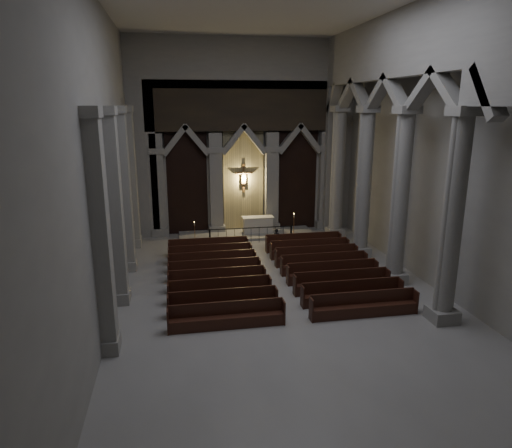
# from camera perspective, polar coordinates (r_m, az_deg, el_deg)

# --- Properties ---
(room) EXTENTS (24.00, 24.10, 12.00)m
(room) POSITION_cam_1_polar(r_m,az_deg,el_deg) (17.58, 4.32, 13.17)
(room) COLOR gray
(room) RESTS_ON ground
(sanctuary_wall) EXTENTS (14.00, 0.77, 12.00)m
(sanctuary_wall) POSITION_cam_1_polar(r_m,az_deg,el_deg) (28.93, -1.55, 11.80)
(sanctuary_wall) COLOR gray
(sanctuary_wall) RESTS_ON ground
(right_arcade) EXTENTS (1.00, 24.00, 12.00)m
(right_arcade) POSITION_cam_1_polar(r_m,az_deg,el_deg) (20.85, 18.58, 13.32)
(right_arcade) COLOR gray
(right_arcade) RESTS_ON ground
(left_pilasters) EXTENTS (0.60, 13.00, 8.03)m
(left_pilasters) POSITION_cam_1_polar(r_m,az_deg,el_deg) (21.06, -16.50, 2.72)
(left_pilasters) COLOR gray
(left_pilasters) RESTS_ON ground
(sanctuary_step) EXTENTS (8.50, 2.60, 0.15)m
(sanctuary_step) POSITION_cam_1_polar(r_m,az_deg,el_deg) (29.08, -1.18, -1.27)
(sanctuary_step) COLOR gray
(sanctuary_step) RESTS_ON ground
(altar) EXTENTS (1.99, 0.80, 1.01)m
(altar) POSITION_cam_1_polar(r_m,az_deg,el_deg) (29.14, 0.22, -0.05)
(altar) COLOR beige
(altar) RESTS_ON sanctuary_step
(altar_rail) EXTENTS (5.03, 0.09, 0.99)m
(altar_rail) POSITION_cam_1_polar(r_m,az_deg,el_deg) (27.30, -0.62, -1.06)
(altar_rail) COLOR black
(altar_rail) RESTS_ON ground
(candle_stand_left) EXTENTS (0.21, 0.21, 1.25)m
(candle_stand_left) POSITION_cam_1_polar(r_m,az_deg,el_deg) (27.89, -7.64, -1.53)
(candle_stand_left) COLOR #A46832
(candle_stand_left) RESTS_ON ground
(candle_stand_right) EXTENTS (0.27, 0.27, 1.57)m
(candle_stand_right) POSITION_cam_1_polar(r_m,az_deg,el_deg) (28.57, 4.73, -0.87)
(candle_stand_right) COLOR #A46832
(candle_stand_right) RESTS_ON ground
(pews) EXTENTS (9.76, 9.03, 0.97)m
(pews) POSITION_cam_1_polar(r_m,az_deg,el_deg) (21.63, 2.15, -6.29)
(pews) COLOR black
(pews) RESTS_ON ground
(worshipper) EXTENTS (0.52, 0.44, 1.21)m
(worshipper) POSITION_cam_1_polar(r_m,az_deg,el_deg) (26.15, 2.57, -1.90)
(worshipper) COLOR black
(worshipper) RESTS_ON ground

